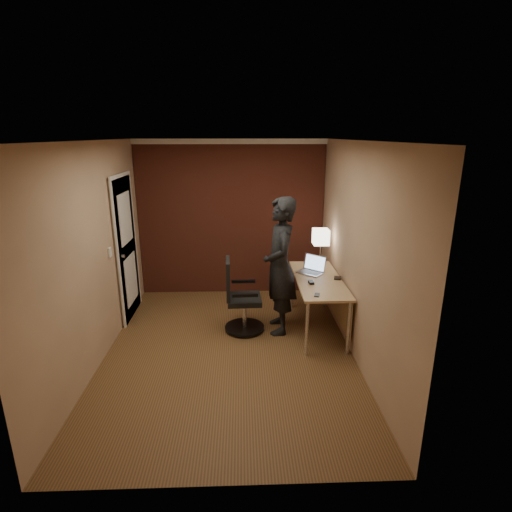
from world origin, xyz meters
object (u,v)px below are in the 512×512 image
Objects in this scene: desk_lamp at (321,237)px; person at (280,266)px; laptop at (312,268)px; office_chair at (240,300)px; wallet at (338,278)px; desk at (323,287)px; phone at (317,295)px; mouse at (311,282)px.

person is (-0.64, -0.58, -0.24)m from desk_lamp.
office_chair is at bearing -165.11° from laptop.
person is at bearing 0.25° from office_chair.
wallet is at bearing 87.05° from person.
desk is 1.52× the size of office_chair.
person is (-0.59, -0.01, 0.31)m from desk.
desk_lamp is at bearing 102.09° from wallet.
laptop is (-0.11, 0.25, 0.19)m from desk.
desk_lamp reaches higher than phone.
laptop is 4.19× the size of mouse.
desk_lamp is 1.24m from phone.
desk_lamp is at bearing 62.81° from laptop.
desk_lamp is 0.89m from mouse.
phone is 1.05× the size of wallet.
phone is at bearing -124.20° from wallet.
person is at bearing -137.63° from desk_lamp.
laptop is at bearing 117.10° from person.
person is (-0.77, 0.01, 0.17)m from wallet.
desk is at bearing -65.96° from laptop.
desk_lamp is 5.35× the size of mouse.
phone is (0.00, -0.39, -0.01)m from mouse.
office_chair reaches higher than desk.
person reaches higher than desk.
laptop is 0.42× the size of office_chair.
mouse is 0.99m from office_chair.
desk_lamp is 0.29× the size of person.
wallet is 0.06× the size of person.
person is (-0.48, -0.27, 0.12)m from laptop.
wallet reaches higher than phone.
mouse is at bearing 106.79° from phone.
wallet is at bearing -43.74° from laptop.
office_chair is (-0.93, 0.56, -0.30)m from phone.
desk_lamp is 0.54× the size of office_chair.
laptop reaches higher than wallet.
office_chair is (-1.12, -0.01, -0.17)m from desk.
wallet is (0.29, -0.28, -0.05)m from laptop.
laptop is at bearing 114.04° from desk.
desk_lamp is at bearing 26.54° from office_chair.
desk is 15.00× the size of mouse.
laptop is 1.10m from office_chair.
desk_lamp is at bearing 85.08° from desk.
person is at bearing -178.90° from desk.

